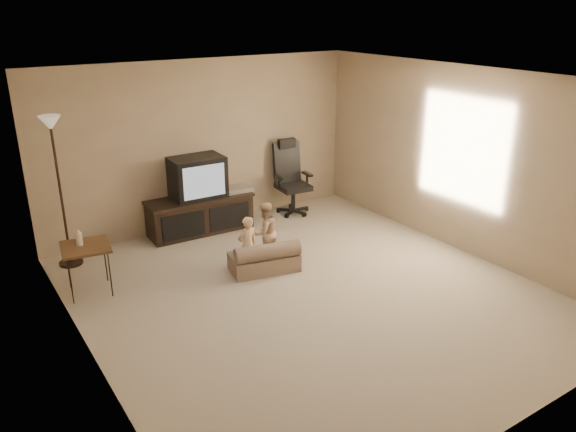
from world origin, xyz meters
The scene contains 9 objects.
floor centered at (0.00, 0.00, 0.00)m, with size 5.50×5.50×0.00m, color beige.
room_shell centered at (0.00, 0.00, 1.52)m, with size 5.50×5.50×5.50m.
tv_stand centered at (-0.23, 2.49, 0.48)m, with size 1.63×0.65×1.15m.
office_chair centered at (1.37, 2.43, 0.43)m, with size 0.60×0.63×1.20m.
side_table centered at (-2.15, 1.47, 0.58)m, with size 0.62×0.62×0.81m.
floor_lamp centered at (-2.16, 2.39, 1.43)m, with size 0.31×0.31×1.97m.
child_sofa centered at (-0.13, 0.79, 0.17)m, with size 0.94×0.66×0.42m.
toddler_left centered at (-0.34, 0.87, 0.38)m, with size 0.28×0.20×0.77m, color #DAB088.
toddler_right centered at (0.03, 1.04, 0.41)m, with size 0.40×0.22×0.83m, color #DAB088.
Camera 1 is at (-3.46, -4.80, 3.24)m, focal length 35.00 mm.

